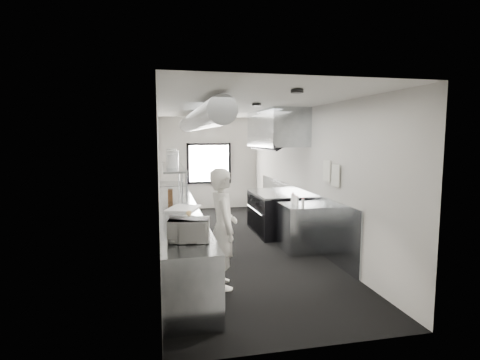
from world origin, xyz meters
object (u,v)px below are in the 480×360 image
range (272,213)px  deli_tub_b (178,231)px  squeeze_bottle_e (293,198)px  cutting_board (183,208)px  bottle_station (299,227)px  line_cook (223,228)px  far_work_table (173,199)px  plate_stack_d (171,156)px  microwave (189,230)px  knife_block (170,195)px  squeeze_bottle_c (295,200)px  exhaust_hood (276,129)px  deli_tub_a (175,229)px  prep_counter (179,231)px  small_plate (189,216)px  squeeze_bottle_d (293,199)px  plate_stack_a (172,161)px  pass_shelf (173,167)px  plate_stack_b (173,159)px  squeeze_bottle_a (303,203)px  plate_stack_c (172,158)px  squeeze_bottle_b (297,201)px

range → deli_tub_b: 3.94m
squeeze_bottle_e → cutting_board: bearing=-174.2°
bottle_station → line_cook: 2.33m
far_work_table → plate_stack_d: 2.01m
microwave → knife_block: size_ratio=2.02×
bottle_station → squeeze_bottle_c: bearing=146.8°
exhaust_hood → deli_tub_a: 4.15m
prep_counter → small_plate: 0.99m
squeeze_bottle_d → plate_stack_a: bearing=158.1°
pass_shelf → range: bearing=-7.7°
prep_counter → knife_block: (-0.13, 0.80, 0.57)m
plate_stack_b → bottle_station: bearing=-32.1°
plate_stack_b → exhaust_hood: bearing=-1.9°
plate_stack_a → plate_stack_d: bearing=89.1°
exhaust_hood → small_plate: bearing=-135.8°
far_work_table → squeeze_bottle_c: 4.48m
far_work_table → deli_tub_b: 5.69m
squeeze_bottle_c → range: bearing=91.7°
cutting_board → deli_tub_a: bearing=-97.4°
deli_tub_b → plate_stack_b: plate_stack_b is taller
squeeze_bottle_d → squeeze_bottle_e: (0.06, 0.12, -0.01)m
line_cook → cutting_board: (-0.48, 1.54, 0.03)m
exhaust_hood → squeeze_bottle_a: exhaust_hood is taller
plate_stack_d → deli_tub_a: bearing=-91.4°
prep_counter → small_plate: bearing=-82.3°
far_work_table → plate_stack_a: 3.08m
line_cook → plate_stack_c: (-0.60, 3.44, 0.84)m
squeeze_bottle_c → plate_stack_c: bearing=139.8°
range → squeeze_bottle_c: bearing=-88.3°
far_work_table → squeeze_bottle_e: size_ratio=6.95×
cutting_board → squeeze_bottle_b: size_ratio=3.66×
plate_stack_a → squeeze_bottle_d: size_ratio=1.51×
microwave → plate_stack_a: 3.29m
knife_block → squeeze_bottle_c: knife_block is taller
prep_counter → knife_block: knife_block is taller
line_cook → deli_tub_a: (-0.70, -0.19, 0.07)m
knife_block → plate_stack_b: bearing=84.2°
range → far_work_table: (-2.19, 2.50, -0.02)m
microwave → plate_stack_b: plate_stack_b is taller
pass_shelf → plate_stack_c: bearing=92.3°
deli_tub_a → deli_tub_b: size_ratio=0.88×
pass_shelf → squeeze_bottle_a: bearing=-41.1°
knife_block → plate_stack_b: 0.87m
prep_counter → plate_stack_a: bearing=94.7°
plate_stack_d → squeeze_bottle_c: 3.34m
line_cook → far_work_table: bearing=3.0°
small_plate → plate_stack_b: (-0.18, 2.15, 0.84)m
microwave → deli_tub_b: microwave is taller
squeeze_bottle_a → squeeze_bottle_c: 0.35m
deli_tub_a → far_work_table: bearing=88.5°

